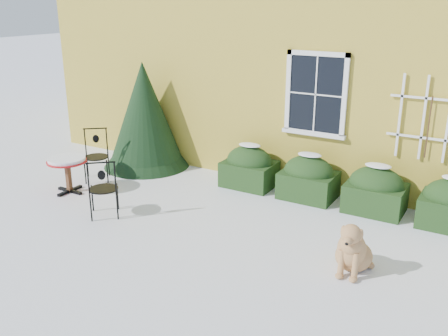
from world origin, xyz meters
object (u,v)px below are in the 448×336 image
Objects in this scene: evergreen_shrub at (145,125)px; bistro_table at (67,164)px; patio_chair_far at (96,155)px; dog at (352,251)px; patio_chair_near at (103,188)px.

bistro_table is at bearing -97.44° from evergreen_shrub.
patio_chair_far is 1.16× the size of dog.
patio_chair_near is at bearing -19.57° from bistro_table.
bistro_table is 0.72× the size of patio_chair_near.
evergreen_shrub is at bearing 82.56° from bistro_table.
evergreen_shrub is 1.38m from patio_chair_far.
dog is (5.56, -2.31, -0.63)m from evergreen_shrub.
dog reaches higher than bistro_table.
patio_chair_far is at bearing -104.88° from evergreen_shrub.
dog is at bearing -49.09° from patio_chair_far.
patio_chair_near is at bearing -66.24° from evergreen_shrub.
evergreen_shrub is at bearing 154.80° from dog.
patio_chair_far is at bearing -83.75° from patio_chair_near.
patio_chair_near is 1.15× the size of dog.
evergreen_shrub reaches higher than patio_chair_near.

